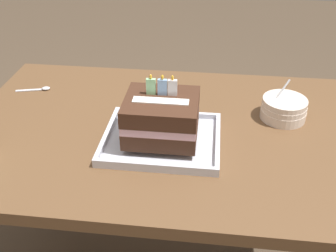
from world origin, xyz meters
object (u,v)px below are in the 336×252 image
object	(u,v)px
bowl_stack	(284,109)
foil_tray	(162,140)
birthday_cake	(162,117)
serving_spoon_near_tray	(41,89)

from	to	relation	value
bowl_stack	foil_tray	bearing A→B (deg)	-153.93
birthday_cake	serving_spoon_near_tray	world-z (taller)	birthday_cake
birthday_cake	bowl_stack	world-z (taller)	birthday_cake
bowl_stack	serving_spoon_near_tray	size ratio (longest dim) A/B	1.18
bowl_stack	serving_spoon_near_tray	xyz separation A→B (m)	(-0.79, 0.08, -0.03)
bowl_stack	serving_spoon_near_tray	bearing A→B (deg)	173.88
birthday_cake	foil_tray	bearing A→B (deg)	-90.00
bowl_stack	birthday_cake	bearing A→B (deg)	-153.95
foil_tray	birthday_cake	world-z (taller)	birthday_cake
foil_tray	serving_spoon_near_tray	bearing A→B (deg)	150.45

